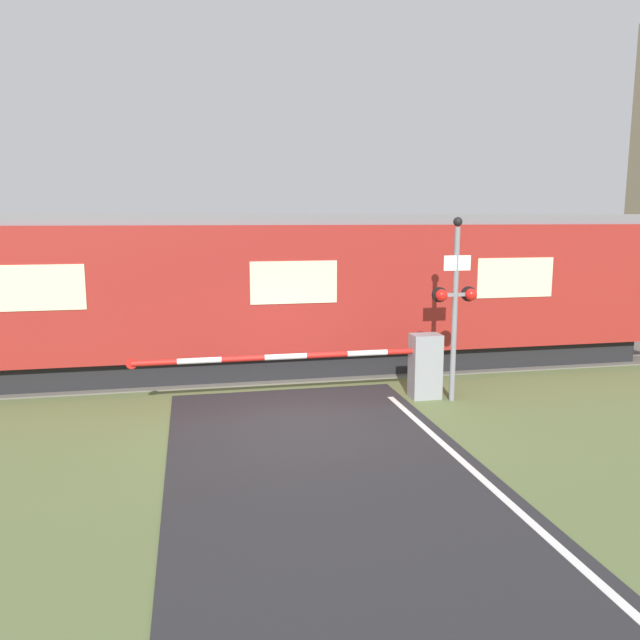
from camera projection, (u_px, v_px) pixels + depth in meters
name	position (u px, v px, depth m)	size (l,w,h in m)	color
ground_plane	(299.00, 420.00, 11.43)	(80.00, 80.00, 0.00)	#5B6B3D
track_bed	(271.00, 367.00, 15.38)	(36.00, 3.20, 0.13)	#666056
train	(284.00, 290.00, 15.13)	(19.14, 3.14, 3.75)	black
crossing_barrier	(403.00, 365.00, 12.63)	(6.17, 0.44, 1.33)	gray
signal_post	(455.00, 298.00, 12.31)	(0.92, 0.26, 3.68)	gray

